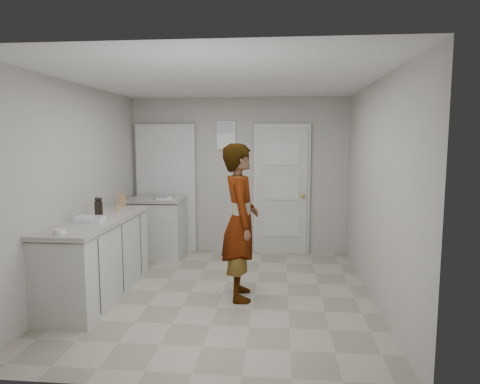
# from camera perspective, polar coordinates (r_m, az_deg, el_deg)

# --- Properties ---
(ground) EXTENTS (4.00, 4.00, 0.00)m
(ground) POSITION_cam_1_polar(r_m,az_deg,el_deg) (5.27, -2.33, -13.35)
(ground) COLOR gray
(ground) RESTS_ON ground
(room_shell) EXTENTS (4.00, 4.00, 4.00)m
(room_shell) POSITION_cam_1_polar(r_m,az_deg,el_deg) (6.95, -1.64, 0.33)
(room_shell) COLOR #A7A49E
(room_shell) RESTS_ON ground
(main_counter) EXTENTS (0.64, 1.96, 0.93)m
(main_counter) POSITION_cam_1_polar(r_m,az_deg,el_deg) (5.34, -18.44, -8.62)
(main_counter) COLOR silver
(main_counter) RESTS_ON ground
(side_counter) EXTENTS (0.84, 0.61, 0.93)m
(side_counter) POSITION_cam_1_polar(r_m,az_deg,el_deg) (6.87, -11.01, -4.91)
(side_counter) COLOR silver
(side_counter) RESTS_ON ground
(person) EXTENTS (0.53, 0.71, 1.79)m
(person) POSITION_cam_1_polar(r_m,az_deg,el_deg) (4.91, 0.05, -4.01)
(person) COLOR silver
(person) RESTS_ON ground
(cake_mix_box) EXTENTS (0.12, 0.09, 0.18)m
(cake_mix_box) POSITION_cam_1_polar(r_m,az_deg,el_deg) (5.99, -15.52, -1.10)
(cake_mix_box) COLOR #9D704E
(cake_mix_box) RESTS_ON main_counter
(spice_jar) EXTENTS (0.05, 0.05, 0.08)m
(spice_jar) POSITION_cam_1_polar(r_m,az_deg,el_deg) (5.64, -16.08, -2.11)
(spice_jar) COLOR tan
(spice_jar) RESTS_ON main_counter
(oil_cruet_a) EXTENTS (0.06, 0.06, 0.24)m
(oil_cruet_a) POSITION_cam_1_polar(r_m,az_deg,el_deg) (5.28, -18.15, -2.02)
(oil_cruet_a) COLOR black
(oil_cruet_a) RESTS_ON main_counter
(oil_cruet_b) EXTENTS (0.05, 0.05, 0.25)m
(oil_cruet_b) POSITION_cam_1_polar(r_m,az_deg,el_deg) (5.23, -18.53, -2.05)
(oil_cruet_b) COLOR black
(oil_cruet_b) RESTS_ON main_counter
(baking_dish) EXTENTS (0.32, 0.24, 0.05)m
(baking_dish) POSITION_cam_1_polar(r_m,az_deg,el_deg) (5.07, -19.43, -3.45)
(baking_dish) COLOR silver
(baking_dish) RESTS_ON main_counter
(egg_bowl) EXTENTS (0.12, 0.12, 0.05)m
(egg_bowl) POSITION_cam_1_polar(r_m,az_deg,el_deg) (4.51, -22.91, -4.89)
(egg_bowl) COLOR silver
(egg_bowl) RESTS_ON main_counter
(papers) EXTENTS (0.34, 0.38, 0.01)m
(papers) POSITION_cam_1_polar(r_m,az_deg,el_deg) (6.72, -10.12, -0.82)
(papers) COLOR white
(papers) RESTS_ON side_counter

